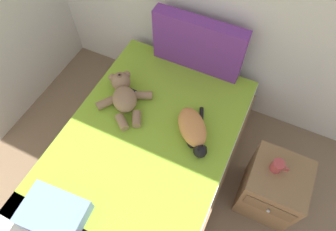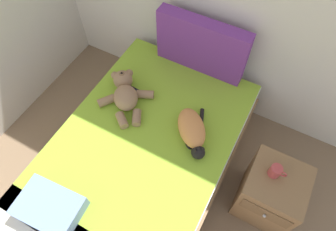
% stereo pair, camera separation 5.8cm
% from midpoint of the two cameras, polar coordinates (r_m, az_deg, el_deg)
% --- Properties ---
extents(bed, '(1.27, 1.97, 0.52)m').
position_cam_midpoint_polar(bed, '(2.40, -5.41, -8.77)').
color(bed, olive).
rests_on(bed, ground_plane).
extents(patterned_cushion, '(0.76, 0.12, 0.48)m').
position_cam_midpoint_polar(patterned_cushion, '(2.44, 5.18, 13.62)').
color(patterned_cushion, '#72338C').
rests_on(patterned_cushion, bed).
extents(cat, '(0.37, 0.42, 0.15)m').
position_cam_midpoint_polar(cat, '(2.14, 4.15, -2.74)').
color(cat, '#D18447').
rests_on(cat, bed).
extents(teddy_bear, '(0.44, 0.49, 0.17)m').
position_cam_midpoint_polar(teddy_bear, '(2.34, -9.38, 4.05)').
color(teddy_bear, '#937051').
rests_on(teddy_bear, bed).
extents(cell_phone, '(0.15, 0.08, 0.01)m').
position_cam_midpoint_polar(cell_phone, '(2.44, -8.37, 4.70)').
color(cell_phone, black).
rests_on(cell_phone, bed).
extents(throw_pillow, '(0.42, 0.31, 0.11)m').
position_cam_midpoint_polar(throw_pillow, '(2.06, -22.23, -17.32)').
color(throw_pillow, '#728CB7').
rests_on(throw_pillow, bed).
extents(nightstand, '(0.41, 0.45, 0.53)m').
position_cam_midpoint_polar(nightstand, '(2.42, 18.95, -13.24)').
color(nightstand, olive).
rests_on(nightstand, ground_plane).
extents(mug, '(0.12, 0.08, 0.09)m').
position_cam_midpoint_polar(mug, '(2.15, 19.93, -9.32)').
color(mug, '#B23F3F').
rests_on(mug, nightstand).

